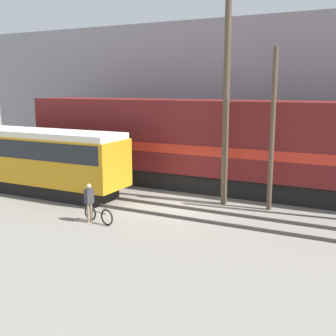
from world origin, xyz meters
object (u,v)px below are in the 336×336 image
object	(u,v)px
freight_locomotive	(206,143)
person	(89,199)
utility_pole_center	(272,131)
streetcar	(34,157)
bicycle	(98,215)
utility_pole_left	(226,106)

from	to	relation	value
freight_locomotive	person	size ratio (longest dim) A/B	12.95
utility_pole_center	streetcar	bearing A→B (deg)	-168.59
freight_locomotive	utility_pole_center	size ratio (longest dim) A/B	2.93
streetcar	utility_pole_center	xyz separation A→B (m)	(11.90, 2.40, 1.72)
bicycle	freight_locomotive	bearing A→B (deg)	77.15
utility_pole_center	bicycle	bearing A→B (deg)	-138.67
streetcar	person	distance (m)	6.39
bicycle	utility_pole_left	bearing A→B (deg)	54.61
freight_locomotive	streetcar	distance (m)	9.16
bicycle	utility_pole_center	distance (m)	8.44
freight_locomotive	person	world-z (taller)	freight_locomotive
streetcar	utility_pole_center	bearing A→B (deg)	11.41
streetcar	utility_pole_left	xyz separation A→B (m)	(9.71, 2.40, 2.75)
freight_locomotive	bicycle	xyz separation A→B (m)	(-1.72, -7.53, -2.20)
streetcar	utility_pole_left	bearing A→B (deg)	13.90
bicycle	person	size ratio (longest dim) A/B	1.02
utility_pole_center	freight_locomotive	bearing A→B (deg)	149.74
person	utility_pole_left	size ratio (longest dim) A/B	0.18
utility_pole_center	person	bearing A→B (deg)	-140.13
bicycle	utility_pole_center	world-z (taller)	utility_pole_center
freight_locomotive	person	distance (m)	8.04
person	utility_pole_left	xyz separation A→B (m)	(4.04, 5.20, 3.67)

